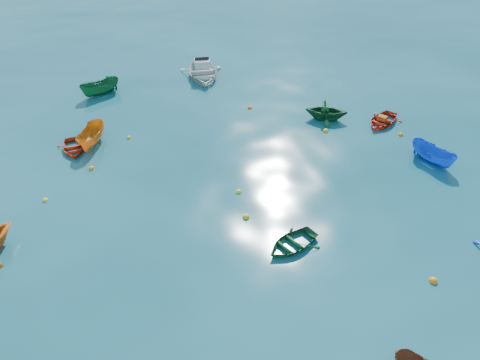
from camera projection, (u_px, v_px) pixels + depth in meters
name	position (u px, v px, depth m)	size (l,w,h in m)	color
ground	(272.00, 245.00, 21.97)	(160.00, 160.00, 0.00)	#0A424D
dinghy_green_e	(292.00, 246.00, 21.93)	(1.96, 2.74, 0.57)	#114A23
sampan_orange_n	(93.00, 144.00, 29.55)	(1.20, 3.19, 1.24)	orange
dinghy_green_n	(325.00, 119.00, 32.25)	(2.44, 2.84, 1.49)	#104620
dinghy_red_ne	(382.00, 123.00, 31.76)	(2.13, 2.98, 0.62)	red
sampan_blue_far	(431.00, 161.00, 27.87)	(1.13, 3.00, 1.16)	blue
dinghy_red_far	(73.00, 150.00, 28.91)	(1.82, 2.55, 0.53)	#B8280F
sampan_green_far	(101.00, 94.00, 35.54)	(1.19, 3.15, 1.22)	#13512B
motorboat_white	(203.00, 77.00, 38.21)	(3.48, 4.87, 1.61)	silver
tarp_green_b	(325.00, 107.00, 31.74)	(0.67, 0.51, 0.33)	#134E26
tarp_orange_b	(382.00, 118.00, 31.44)	(0.57, 0.43, 0.28)	#B44312
buoy_ye_a	(246.00, 218.00, 23.63)	(0.36, 0.36, 0.36)	gold
buoy_or_b	(433.00, 281.00, 20.15)	(0.38, 0.38, 0.38)	orange
buoy_ye_b	(45.00, 201.00, 24.77)	(0.30, 0.30, 0.30)	yellow
buoy_or_c	(92.00, 169.00, 27.24)	(0.33, 0.33, 0.33)	orange
buoy_ye_c	(239.00, 192.00, 25.39)	(0.32, 0.32, 0.32)	yellow
buoy_or_d	(401.00, 135.00, 30.44)	(0.33, 0.33, 0.33)	orange
buoy_ye_d	(129.00, 138.00, 30.14)	(0.29, 0.29, 0.29)	gold
buoy_or_e	(250.00, 108.00, 33.60)	(0.31, 0.31, 0.31)	#E8520C
buoy_ye_e	(326.00, 131.00, 30.85)	(0.37, 0.37, 0.37)	gold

